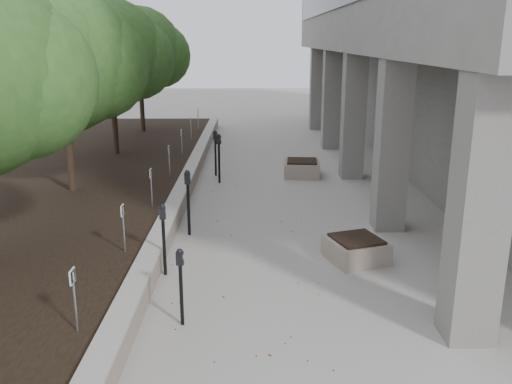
{
  "coord_description": "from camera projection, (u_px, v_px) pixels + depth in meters",
  "views": [
    {
      "loc": [
        0.14,
        -6.39,
        4.41
      ],
      "look_at": [
        0.23,
        6.35,
        0.8
      ],
      "focal_mm": 37.98,
      "sensor_mm": 36.0,
      "label": 1
    }
  ],
  "objects": [
    {
      "name": "parking_meter_5",
      "position": [
        215.0,
        153.0,
        17.94
      ],
      "size": [
        0.17,
        0.14,
        1.52
      ],
      "primitive_type": null,
      "rotation": [
        0.0,
        0.0,
        0.24
      ],
      "color": "black",
      "rests_on": "ground"
    },
    {
      "name": "crabapple_tree_5",
      "position": [
        140.0,
        70.0,
        23.79
      ],
      "size": [
        4.6,
        4.0,
        5.44
      ],
      "primitive_type": null,
      "color": "#2C5721",
      "rests_on": "planting_bed"
    },
    {
      "name": "planting_bed",
      "position": [
        61.0,
        188.0,
        15.92
      ],
      "size": [
        7.0,
        26.0,
        0.4
      ],
      "primitive_type": "cube",
      "color": "black",
      "rests_on": "ground"
    },
    {
      "name": "crabapple_tree_3",
      "position": [
        64.0,
        90.0,
        14.17
      ],
      "size": [
        4.6,
        4.0,
        5.44
      ],
      "primitive_type": null,
      "color": "#2C5721",
      "rests_on": "planting_bed"
    },
    {
      "name": "parking_sign_7",
      "position": [
        191.0,
        129.0,
        22.01
      ],
      "size": [
        0.04,
        0.22,
        0.96
      ],
      "primitive_type": null,
      "color": "black",
      "rests_on": "planting_bed"
    },
    {
      "name": "parking_sign_4",
      "position": [
        151.0,
        188.0,
        13.35
      ],
      "size": [
        0.04,
        0.22,
        0.96
      ],
      "primitive_type": null,
      "color": "black",
      "rests_on": "planting_bed"
    },
    {
      "name": "parking_sign_6",
      "position": [
        182.0,
        143.0,
        19.12
      ],
      "size": [
        0.04,
        0.22,
        0.96
      ],
      "primitive_type": null,
      "color": "black",
      "rests_on": "planting_bed"
    },
    {
      "name": "parking_sign_2",
      "position": [
        75.0,
        301.0,
        7.58
      ],
      "size": [
        0.04,
        0.22,
        0.96
      ],
      "primitive_type": null,
      "color": "black",
      "rests_on": "planting_bed"
    },
    {
      "name": "parking_meter_1",
      "position": [
        181.0,
        287.0,
        8.5
      ],
      "size": [
        0.14,
        0.11,
        1.31
      ],
      "primitive_type": null,
      "rotation": [
        0.0,
        0.0,
        -0.15
      ],
      "color": "black",
      "rests_on": "ground"
    },
    {
      "name": "parking_meter_3",
      "position": [
        188.0,
        203.0,
        12.45
      ],
      "size": [
        0.15,
        0.11,
        1.56
      ],
      "primitive_type": null,
      "rotation": [
        0.0,
        0.0,
        -0.0
      ],
      "color": "black",
      "rests_on": "ground"
    },
    {
      "name": "parking_sign_3",
      "position": [
        124.0,
        229.0,
        10.46
      ],
      "size": [
        0.04,
        0.22,
        0.96
      ],
      "primitive_type": null,
      "color": "black",
      "rests_on": "planting_bed"
    },
    {
      "name": "retaining_wall",
      "position": [
        186.0,
        186.0,
        15.93
      ],
      "size": [
        0.39,
        26.0,
        0.5
      ],
      "primitive_type": null,
      "color": "gray",
      "rests_on": "ground"
    },
    {
      "name": "parking_sign_5",
      "position": [
        169.0,
        161.0,
        16.24
      ],
      "size": [
        0.04,
        0.22,
        0.96
      ],
      "primitive_type": null,
      "color": "black",
      "rests_on": "planting_bed"
    },
    {
      "name": "planter_back",
      "position": [
        302.0,
        168.0,
        18.03
      ],
      "size": [
        1.25,
        1.25,
        0.54
      ],
      "primitive_type": null,
      "rotation": [
        0.0,
        0.0,
        -0.08
      ],
      "color": "gray",
      "rests_on": "ground"
    },
    {
      "name": "parking_meter_4",
      "position": [
        219.0,
        159.0,
        17.02
      ],
      "size": [
        0.19,
        0.16,
        1.57
      ],
      "primitive_type": null,
      "rotation": [
        0.0,
        0.0,
        -0.37
      ],
      "color": "black",
      "rests_on": "ground"
    },
    {
      "name": "crabapple_tree_4",
      "position": [
        111.0,
        77.0,
        18.98
      ],
      "size": [
        4.6,
        4.0,
        5.44
      ],
      "primitive_type": null,
      "color": "#2C5721",
      "rests_on": "planting_bed"
    },
    {
      "name": "ground",
      "position": [
        242.0,
        376.0,
        7.35
      ],
      "size": [
        90.0,
        90.0,
        0.0
      ],
      "primitive_type": "plane",
      "color": "#A8A19A",
      "rests_on": "ground"
    },
    {
      "name": "parking_meter_2",
      "position": [
        164.0,
        240.0,
        10.32
      ],
      "size": [
        0.15,
        0.12,
        1.44
      ],
      "primitive_type": null,
      "rotation": [
        0.0,
        0.0,
        0.1
      ],
      "color": "black",
      "rests_on": "ground"
    },
    {
      "name": "planter_front",
      "position": [
        356.0,
        249.0,
        11.13
      ],
      "size": [
        1.36,
        1.36,
        0.5
      ],
      "primitive_type": null,
      "rotation": [
        0.0,
        0.0,
        0.33
      ],
      "color": "gray",
      "rests_on": "ground"
    },
    {
      "name": "berry_scatter",
      "position": [
        242.0,
        242.0,
        12.16
      ],
      "size": [
        3.3,
        14.1,
        0.02
      ],
      "primitive_type": null,
      "color": "#930D0A",
      "rests_on": "ground"
    },
    {
      "name": "parking_sign_8",
      "position": [
        198.0,
        119.0,
        24.9
      ],
      "size": [
        0.04,
        0.22,
        0.96
      ],
      "primitive_type": null,
      "color": "black",
      "rests_on": "planting_bed"
    }
  ]
}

